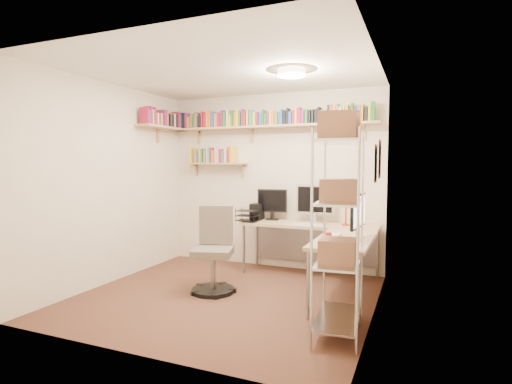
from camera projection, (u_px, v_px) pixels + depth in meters
ground at (225, 297)px, 4.50m from camera, size 3.20×3.20×0.00m
room_shell at (225, 159)px, 4.39m from camera, size 3.24×3.04×2.52m
wall_shelves at (239, 127)px, 5.72m from camera, size 3.12×1.09×0.80m
corner_desk at (308, 227)px, 5.09m from camera, size 1.88×1.82×1.21m
office_chair at (214, 256)px, 4.68m from camera, size 0.55×0.56×0.99m
wire_rack at (340, 182)px, 3.42m from camera, size 0.44×0.80×1.94m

